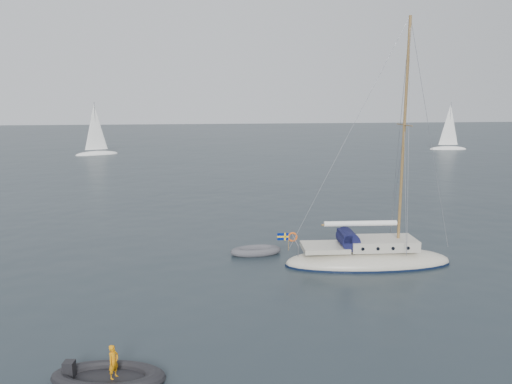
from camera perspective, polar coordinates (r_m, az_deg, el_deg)
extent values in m
plane|color=black|center=(26.80, 5.72, -8.68)|extent=(300.00, 300.00, 0.00)
ellipsoid|color=beige|center=(27.89, 12.68, -7.79)|extent=(9.00, 2.80, 1.50)
cube|color=beige|center=(27.84, 14.13, -5.67)|extent=(3.60, 1.90, 0.55)
cube|color=beige|center=(26.90, 7.93, -6.37)|extent=(2.40, 1.90, 0.25)
cylinder|color=#13143C|center=(27.14, 10.51, -5.34)|extent=(0.96, 1.65, 0.96)
cube|color=#13143C|center=(27.02, 10.12, -4.96)|extent=(0.45, 1.65, 0.40)
cylinder|color=olive|center=(27.18, 16.45, 6.11)|extent=(0.15, 0.15, 12.00)
cylinder|color=olive|center=(27.14, 16.52, 7.37)|extent=(0.05, 2.20, 0.05)
cylinder|color=olive|center=(27.14, 11.87, -3.65)|extent=(4.20, 0.10, 0.10)
cylinder|color=white|center=(27.13, 11.87, -3.55)|extent=(3.91, 0.28, 0.28)
cylinder|color=#999AA2|center=(26.41, 4.59, -5.66)|extent=(0.04, 2.20, 0.04)
torus|color=#E65814|center=(26.96, 4.21, -5.31)|extent=(0.54, 0.10, 0.54)
cylinder|color=olive|center=(26.36, 3.84, -5.90)|extent=(0.03, 0.03, 0.90)
cube|color=#00126A|center=(26.22, 3.20, -5.30)|extent=(0.60, 0.02, 0.38)
cube|color=yellow|center=(26.22, 3.20, -5.30)|extent=(0.62, 0.03, 0.09)
cube|color=yellow|center=(26.24, 3.44, -5.29)|extent=(0.09, 0.03, 0.40)
cylinder|color=black|center=(28.26, 10.95, -5.29)|extent=(0.18, 0.06, 0.18)
cylinder|color=black|center=(26.52, 12.27, -6.41)|extent=(0.18, 0.06, 0.18)
cylinder|color=black|center=(28.52, 12.48, -5.20)|extent=(0.18, 0.06, 0.18)
cylinder|color=black|center=(26.80, 13.89, -6.30)|extent=(0.18, 0.06, 0.18)
cylinder|color=black|center=(28.80, 13.98, -5.11)|extent=(0.18, 0.06, 0.18)
cylinder|color=black|center=(27.10, 15.47, -6.19)|extent=(0.18, 0.06, 0.18)
cylinder|color=black|center=(29.10, 15.45, -5.02)|extent=(0.18, 0.06, 0.18)
cylinder|color=black|center=(27.42, 17.02, -6.07)|extent=(0.18, 0.06, 0.18)
cube|color=#525257|center=(28.98, -0.02, -6.86)|extent=(1.81, 0.74, 0.11)
cube|color=black|center=(17.47, -16.50, -19.80)|extent=(2.28, 0.95, 0.11)
cube|color=black|center=(17.56, -20.76, -18.80)|extent=(0.33, 0.33, 0.57)
imported|color=orange|center=(17.15, -15.95, -18.10)|extent=(0.40, 0.48, 1.11)
ellipsoid|color=white|center=(83.16, -17.70, 4.12)|extent=(6.59, 2.20, 1.10)
cylinder|color=#999AA2|center=(82.81, -17.87, 7.10)|extent=(0.11, 0.11, 7.69)
cone|color=white|center=(82.82, -17.91, 7.10)|extent=(3.51, 3.51, 7.14)
ellipsoid|color=white|center=(93.53, 21.09, 4.59)|extent=(6.51, 2.17, 1.08)
cylinder|color=#999AA2|center=(93.23, 21.26, 7.20)|extent=(0.11, 0.11, 7.59)
cone|color=white|center=(93.20, 21.24, 7.20)|extent=(3.47, 3.47, 7.05)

